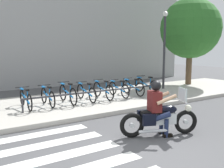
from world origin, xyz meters
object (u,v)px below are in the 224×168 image
object	(u,v)px
motorcycle	(160,118)
bike_rack	(102,91)
bicycle_1	(48,97)
street_lamp	(164,43)
bicycle_4	(103,90)
bicycle_7	(146,86)
bicycle_5	(119,89)
bicycle_0	(26,99)
bicycle_6	(133,87)
bicycle_3	(86,92)
tree_near_rack	(190,29)
rider	(157,104)
bicycle_2	(68,94)

from	to	relation	value
motorcycle	bike_rack	world-z (taller)	motorcycle
bicycle_1	street_lamp	distance (m)	6.74
bicycle_4	bicycle_1	bearing A→B (deg)	179.99
motorcycle	bicycle_7	size ratio (longest dim) A/B	1.14
bicycle_1	bicycle_5	xyz separation A→B (m)	(3.15, 0.00, -0.00)
bicycle_0	bicycle_6	distance (m)	4.73
bicycle_3	bicycle_5	world-z (taller)	bicycle_3
bike_rack	street_lamp	world-z (taller)	street_lamp
bicycle_1	bike_rack	xyz separation A→B (m)	(1.97, -0.55, 0.09)
bicycle_1	bicycle_3	bearing A→B (deg)	0.01
street_lamp	bicycle_6	bearing A→B (deg)	-166.41
street_lamp	tree_near_rack	distance (m)	2.59
rider	bicycle_4	xyz separation A→B (m)	(0.97, 4.25, -0.32)
bicycle_5	tree_near_rack	world-z (taller)	tree_near_rack
rider	bicycle_7	world-z (taller)	rider
bicycle_5	bicycle_6	xyz separation A→B (m)	(0.79, -0.00, 0.01)
bicycle_3	bicycle_6	xyz separation A→B (m)	(2.36, -0.00, 0.00)
bicycle_6	bicycle_7	bearing A→B (deg)	-0.04
bicycle_0	bicycle_5	world-z (taller)	bicycle_5
bicycle_2	bicycle_7	distance (m)	3.94
motorcycle	tree_near_rack	bearing A→B (deg)	35.69
bicycle_0	bicycle_2	xyz separation A→B (m)	(1.58, -0.00, 0.03)
bicycle_2	bicycle_7	world-z (taller)	bicycle_7
street_lamp	bike_rack	bearing A→B (deg)	-165.46
bicycle_7	tree_near_rack	size ratio (longest dim) A/B	0.35
bicycle_3	bicycle_5	distance (m)	1.58
bicycle_2	bicycle_6	bearing A→B (deg)	0.01
motorcycle	bicycle_4	bearing A→B (deg)	78.17
bicycle_4	bicycle_7	size ratio (longest dim) A/B	0.96
motorcycle	bicycle_0	size ratio (longest dim) A/B	1.20
bicycle_0	bicycle_7	world-z (taller)	bicycle_7
rider	tree_near_rack	size ratio (longest dim) A/B	0.28
bicycle_2	bicycle_4	world-z (taller)	bicycle_2
bicycle_7	street_lamp	size ratio (longest dim) A/B	0.43
bicycle_4	bike_rack	world-z (taller)	bicycle_4
bicycle_1	bicycle_4	world-z (taller)	bicycle_4
bicycle_4	bicycle_6	size ratio (longest dim) A/B	1.04
bicycle_2	bike_rack	bearing A→B (deg)	-25.11
bicycle_2	bike_rack	size ratio (longest dim) A/B	0.28
bicycle_3	bicycle_5	bearing A→B (deg)	-0.01
bicycle_6	bike_rack	size ratio (longest dim) A/B	0.27
street_lamp	tree_near_rack	xyz separation A→B (m)	(2.41, 0.40, 0.85)
rider	bicycle_2	world-z (taller)	rider
bicycle_4	bicycle_6	bearing A→B (deg)	0.02
motorcycle	bicycle_3	world-z (taller)	motorcycle
bicycle_1	motorcycle	bearing A→B (deg)	-71.14
bicycle_4	bicycle_5	distance (m)	0.79
bicycle_7	tree_near_rack	xyz separation A→B (m)	(4.10, 1.00, 2.83)
bicycle_0	bicycle_5	xyz separation A→B (m)	(3.94, -0.00, 0.00)
bicycle_0	bicycle_2	world-z (taller)	bicycle_2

